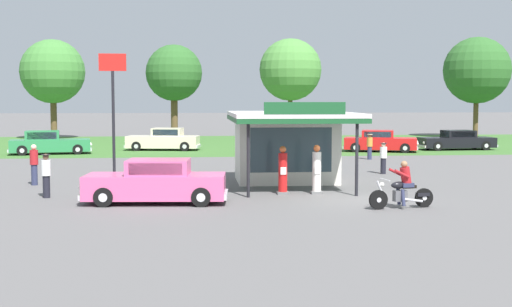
{
  "coord_description": "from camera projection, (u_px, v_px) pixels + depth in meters",
  "views": [
    {
      "loc": [
        -5.68,
        -24.1,
        3.63
      ],
      "look_at": [
        -3.16,
        3.27,
        1.4
      ],
      "focal_mm": 47.6,
      "sensor_mm": 36.0,
      "label": 1
    }
  ],
  "objects": [
    {
      "name": "roadside_pole_sign",
      "position": [
        113.0,
        98.0,
        27.58
      ],
      "size": [
        1.1,
        0.12,
        5.45
      ],
      "color": "black",
      "rests_on": "ground"
    },
    {
      "name": "parked_car_second_row_spare",
      "position": [
        457.0,
        141.0,
        48.2
      ],
      "size": [
        5.56,
        2.16,
        1.39
      ],
      "color": "black",
      "rests_on": "ground"
    },
    {
      "name": "tree_oak_far_right",
      "position": [
        53.0,
        72.0,
        60.16
      ],
      "size": [
        5.68,
        5.68,
        8.88
      ],
      "color": "brown",
      "rests_on": "ground"
    },
    {
      "name": "parked_car_back_row_centre_left",
      "position": [
        49.0,
        143.0,
        44.37
      ],
      "size": [
        5.44,
        2.64,
        1.54
      ],
      "color": "#2D844C",
      "rests_on": "ground"
    },
    {
      "name": "motorcycle_with_rider",
      "position": [
        403.0,
        189.0,
        22.41
      ],
      "size": [
        2.29,
        0.73,
        1.58
      ],
      "color": "black",
      "rests_on": "ground"
    },
    {
      "name": "bystander_chatting_near_pumps",
      "position": [
        34.0,
        164.0,
        28.41
      ],
      "size": [
        0.34,
        0.34,
        1.72
      ],
      "color": "#2D3351",
      "rests_on": "ground"
    },
    {
      "name": "bystander_leaning_by_kiosk",
      "position": [
        46.0,
        174.0,
        24.78
      ],
      "size": [
        0.35,
        0.35,
        1.62
      ],
      "color": "black",
      "rests_on": "ground"
    },
    {
      "name": "bystander_standing_back_lot",
      "position": [
        327.0,
        151.0,
        37.04
      ],
      "size": [
        0.34,
        0.34,
        1.51
      ],
      "color": "black",
      "rests_on": "ground"
    },
    {
      "name": "parked_car_back_row_centre",
      "position": [
        279.0,
        143.0,
        45.09
      ],
      "size": [
        5.32,
        2.28,
        1.44
      ],
      "color": "#B7B7BC",
      "rests_on": "ground"
    },
    {
      "name": "tree_oak_centre",
      "position": [
        174.0,
        74.0,
        60.4
      ],
      "size": [
        5.01,
        5.01,
        8.43
      ],
      "color": "brown",
      "rests_on": "ground"
    },
    {
      "name": "bystander_admiring_sedan",
      "position": [
        383.0,
        157.0,
        32.71
      ],
      "size": [
        0.34,
        0.34,
        1.52
      ],
      "color": "black",
      "rests_on": "ground"
    },
    {
      "name": "parked_car_back_row_left",
      "position": [
        380.0,
        142.0,
        46.45
      ],
      "size": [
        5.33,
        3.25,
        1.47
      ],
      "color": "red",
      "rests_on": "ground"
    },
    {
      "name": "parked_car_back_row_far_left",
      "position": [
        164.0,
        140.0,
        47.78
      ],
      "size": [
        5.37,
        2.61,
        1.57
      ],
      "color": "beige",
      "rests_on": "ground"
    },
    {
      "name": "featured_classic_sedan",
      "position": [
        156.0,
        183.0,
        23.52
      ],
      "size": [
        5.13,
        2.17,
        1.53
      ],
      "color": "#E55993",
      "rests_on": "ground"
    },
    {
      "name": "gas_pump_offside",
      "position": [
        317.0,
        172.0,
        25.85
      ],
      "size": [
        0.44,
        0.44,
        1.87
      ],
      "color": "slate",
      "rests_on": "ground"
    },
    {
      "name": "service_station_kiosk",
      "position": [
        287.0,
        142.0,
        29.26
      ],
      "size": [
        4.96,
        6.96,
        3.5
      ],
      "color": "silver",
      "rests_on": "ground"
    },
    {
      "name": "gas_pump_nearside",
      "position": [
        283.0,
        172.0,
        25.74
      ],
      "size": [
        0.44,
        0.44,
        1.84
      ],
      "color": "slate",
      "rests_on": "ground"
    },
    {
      "name": "tree_oak_right",
      "position": [
        290.0,
        70.0,
        61.46
      ],
      "size": [
        5.64,
        5.64,
        9.07
      ],
      "color": "brown",
      "rests_on": "ground"
    },
    {
      "name": "bystander_strolling_foreground",
      "position": [
        370.0,
        146.0,
        40.46
      ],
      "size": [
        0.34,
        0.34,
        1.53
      ],
      "color": "#2D3351",
      "rests_on": "ground"
    },
    {
      "name": "ground_plane",
      "position": [
        350.0,
        198.0,
        24.73
      ],
      "size": [
        300.0,
        300.0,
        0.0
      ],
      "primitive_type": "plane",
      "color": "#5B5959"
    },
    {
      "name": "grass_verge_strip",
      "position": [
        265.0,
        144.0,
        54.5
      ],
      "size": [
        120.0,
        24.0,
        0.01
      ],
      "primitive_type": "cube",
      "color": "#3D6B2D",
      "rests_on": "ground"
    },
    {
      "name": "tree_oak_distant_spare",
      "position": [
        477.0,
        70.0,
        62.69
      ],
      "size": [
        6.16,
        6.16,
        9.32
      ],
      "color": "brown",
      "rests_on": "ground"
    }
  ]
}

